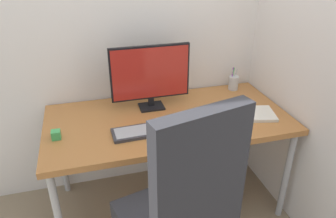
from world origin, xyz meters
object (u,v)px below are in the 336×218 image
object	(u,v)px
monitor	(150,75)
desk_clamp_accessory	(56,135)
office_chair	(180,216)
mouse	(198,121)
pen_holder	(233,83)
notebook	(260,114)
keyboard	(147,130)

from	to	relation	value
monitor	desk_clamp_accessory	distance (m)	0.70
office_chair	desk_clamp_accessory	world-z (taller)	office_chair
mouse	pen_holder	size ratio (longest dim) A/B	0.56
mouse	desk_clamp_accessory	world-z (taller)	desk_clamp_accessory
mouse	office_chair	bearing A→B (deg)	-99.88
notebook	desk_clamp_accessory	world-z (taller)	desk_clamp_accessory
notebook	office_chair	bearing A→B (deg)	-127.48
monitor	notebook	xyz separation A→B (m)	(0.66, -0.31, -0.23)
monitor	mouse	world-z (taller)	monitor
mouse	desk_clamp_accessory	distance (m)	0.85
monitor	pen_holder	size ratio (longest dim) A/B	2.99
keyboard	monitor	bearing A→B (deg)	72.95
keyboard	desk_clamp_accessory	world-z (taller)	desk_clamp_accessory
monitor	pen_holder	xyz separation A→B (m)	(0.68, 0.12, -0.18)
monitor	pen_holder	bearing A→B (deg)	10.32
office_chair	keyboard	world-z (taller)	office_chair
mouse	desk_clamp_accessory	size ratio (longest dim) A/B	1.91
desk_clamp_accessory	monitor	bearing A→B (deg)	21.97
monitor	desk_clamp_accessory	size ratio (longest dim) A/B	10.28
office_chair	monitor	size ratio (longest dim) A/B	2.33
keyboard	desk_clamp_accessory	xyz separation A→B (m)	(-0.52, 0.07, 0.02)
monitor	office_chair	bearing A→B (deg)	-94.74
mouse	pen_holder	world-z (taller)	pen_holder
notebook	desk_clamp_accessory	xyz separation A→B (m)	(-1.28, 0.06, 0.02)
notebook	desk_clamp_accessory	distance (m)	1.28
office_chair	notebook	xyz separation A→B (m)	(0.74, 0.61, 0.11)
office_chair	pen_holder	bearing A→B (deg)	54.23
monitor	desk_clamp_accessory	bearing A→B (deg)	-158.03
pen_holder	mouse	bearing A→B (deg)	-136.24
monitor	notebook	distance (m)	0.77
keyboard	desk_clamp_accessory	size ratio (longest dim) A/B	8.17
office_chair	pen_holder	xyz separation A→B (m)	(0.75, 1.04, 0.15)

